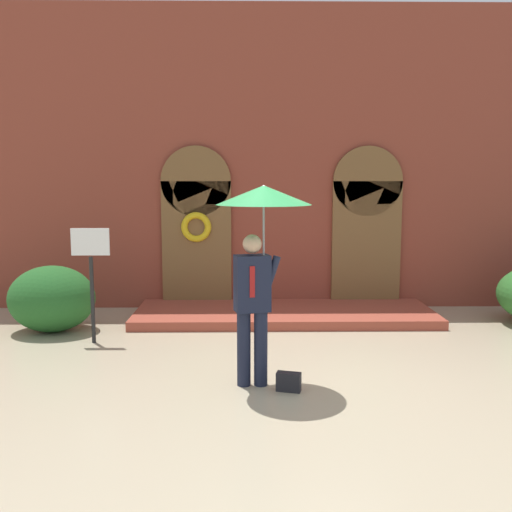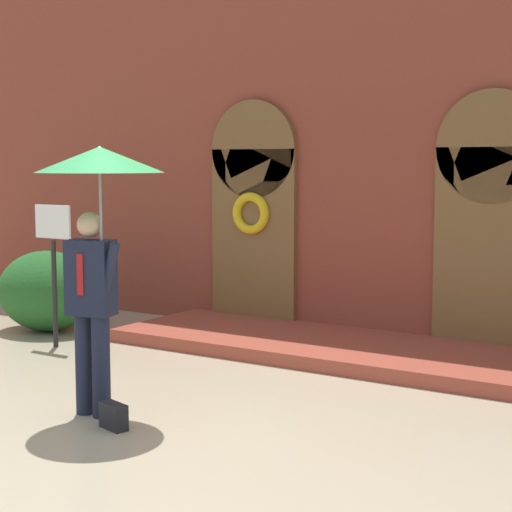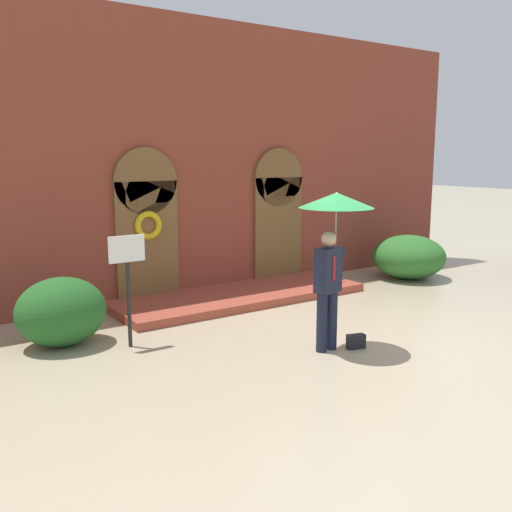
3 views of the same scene
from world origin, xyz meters
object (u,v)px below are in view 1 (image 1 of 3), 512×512
at_px(sign_post, 91,266).
at_px(shrub_left, 52,299).
at_px(person_with_umbrella, 261,225).
at_px(handbag, 289,382).

distance_m(sign_post, shrub_left, 1.23).
height_order(person_with_umbrella, shrub_left, person_with_umbrella).
xyz_separation_m(handbag, shrub_left, (-3.61, 2.69, 0.42)).
height_order(person_with_umbrella, sign_post, person_with_umbrella).
distance_m(person_with_umbrella, shrub_left, 4.35).
bearing_deg(sign_post, shrub_left, 141.55).
bearing_deg(person_with_umbrella, shrub_left, 142.86).
height_order(sign_post, shrub_left, sign_post).
relative_size(handbag, sign_post, 0.16).
distance_m(handbag, sign_post, 3.60).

